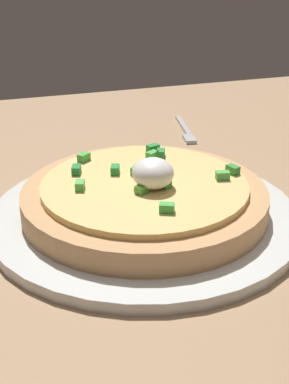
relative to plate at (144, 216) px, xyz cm
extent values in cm
cube|color=#A07D5A|center=(6.26, 12.45, -2.19)|extent=(106.00, 84.75, 3.30)
cylinder|color=silver|center=(0.00, 0.00, 0.00)|extent=(29.85, 29.85, 1.08)
cylinder|color=tan|center=(0.00, 0.00, 1.71)|extent=(23.45, 23.45, 2.33)
cylinder|color=#E7C071|center=(0.00, 0.00, 3.18)|extent=(19.67, 19.67, 0.62)
ellipsoid|color=white|center=(1.12, 0.46, 4.90)|extent=(3.90, 3.90, 2.81)
cube|color=#378D39|center=(0.42, 8.93, 3.89)|extent=(1.48, 1.20, 0.80)
cube|color=#25813B|center=(-4.13, -5.69, 3.89)|extent=(1.47, 1.17, 0.80)
cube|color=green|center=(-5.54, 2.60, 3.89)|extent=(1.34, 1.51, 0.80)
cube|color=#258C3C|center=(-3.02, -2.07, 3.89)|extent=(1.47, 1.17, 0.80)
cube|color=#2A8638|center=(-5.77, 3.60, 3.89)|extent=(1.49, 1.24, 0.80)
cube|color=green|center=(6.26, 0.01, 3.89)|extent=(1.24, 1.49, 0.80)
cube|color=#55B74F|center=(-0.45, -6.09, 3.89)|extent=(1.46, 1.14, 0.80)
cube|color=green|center=(-3.03, 2.10, 3.89)|extent=(0.89, 1.34, 0.80)
cube|color=green|center=(-2.21, -0.11, 3.89)|extent=(1.50, 1.43, 0.80)
cube|color=#55A940|center=(2.00, -0.84, 3.89)|extent=(1.38, 1.51, 0.80)
cube|color=#51AD4A|center=(1.44, 7.37, 3.89)|extent=(1.03, 1.41, 0.80)
cube|color=green|center=(1.37, 1.50, 3.89)|extent=(1.49, 1.24, 0.80)
cube|color=green|center=(-7.13, -4.32, 3.89)|extent=(1.43, 1.50, 0.80)
cube|color=#248537|center=(-7.38, 3.27, 3.89)|extent=(1.17, 1.47, 0.80)
cube|color=#B7B7BC|center=(-24.92, 13.60, -0.29)|extent=(8.03, 1.86, 0.50)
cube|color=#B7B7BC|center=(-19.57, 12.75, -0.29)|extent=(2.99, 1.82, 0.50)
camera|label=1|loc=(46.06, -14.51, 25.54)|focal=52.63mm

